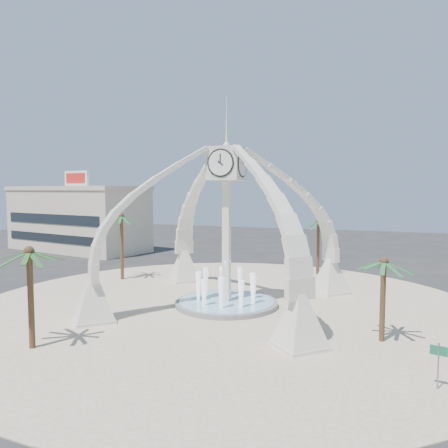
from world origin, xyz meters
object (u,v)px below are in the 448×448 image
(palm_south, at_px, (29,253))
(palm_east, at_px, (384,263))
(fountain, at_px, (226,303))
(street_sign, at_px, (439,356))
(clock_tower, at_px, (227,223))
(palm_west, at_px, (121,217))
(palm_north, at_px, (318,223))

(palm_south, bearing_deg, palm_east, 23.86)
(fountain, height_order, street_sign, fountain)
(street_sign, bearing_deg, clock_tower, 157.79)
(palm_east, xyz_separation_m, palm_south, (-18.68, -8.26, 0.74))
(palm_west, height_order, street_sign, palm_west)
(palm_west, xyz_separation_m, street_sign, (27.31, -15.80, -4.79))
(palm_south, height_order, street_sign, palm_south)
(palm_west, bearing_deg, palm_north, 27.87)
(palm_east, bearing_deg, clock_tower, 159.76)
(street_sign, bearing_deg, palm_north, 123.53)
(palm_east, bearing_deg, fountain, 159.76)
(fountain, xyz_separation_m, palm_east, (11.47, -4.23, 4.50))
(palm_east, xyz_separation_m, palm_north, (-6.74, 19.55, 0.79))
(palm_west, relative_size, street_sign, 3.26)
(palm_east, bearing_deg, palm_north, 109.02)
(palm_east, height_order, palm_west, palm_west)
(clock_tower, xyz_separation_m, street_sign, (13.93, -10.05, -4.92))
(clock_tower, xyz_separation_m, palm_east, (11.47, -4.23, -1.70))
(palm_north, height_order, palm_south, palm_north)
(palm_north, bearing_deg, palm_south, -113.25)
(palm_south, bearing_deg, palm_west, 108.66)
(fountain, height_order, palm_west, palm_west)
(street_sign, bearing_deg, fountain, 157.79)
(fountain, distance_m, palm_east, 13.02)
(fountain, xyz_separation_m, palm_west, (-13.38, 5.75, 6.07))
(palm_east, height_order, street_sign, palm_east)
(palm_east, relative_size, palm_south, 0.87)
(fountain, distance_m, palm_west, 15.77)
(palm_west, height_order, palm_south, palm_west)
(clock_tower, relative_size, fountain, 2.24)
(clock_tower, relative_size, palm_west, 2.50)
(fountain, relative_size, palm_south, 1.27)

